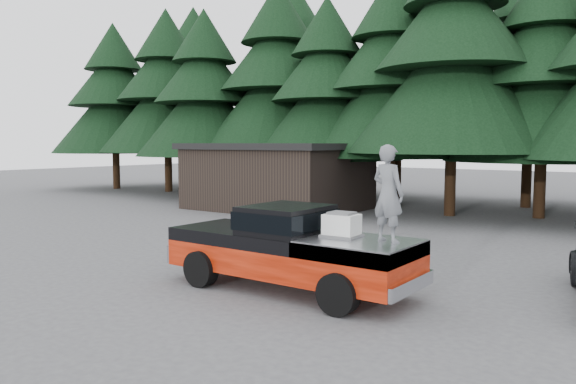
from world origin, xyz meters
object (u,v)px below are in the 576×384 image
Objects in this scene: air_compressor at (342,226)px; utility_building at (278,176)px; pickup_truck at (290,261)px; man_on_bed at (388,193)px.

utility_building is (-11.06, 12.29, 0.10)m from air_compressor.
air_compressor is at bearing 4.21° from pickup_truck.
pickup_truck is 15.80m from utility_building.
man_on_bed reaches higher than pickup_truck.
utility_building is (-12.10, 12.23, -0.65)m from man_on_bed.
man_on_bed is 17.22m from utility_building.
pickup_truck is 2.86m from man_on_bed.
pickup_truck is 3.05× the size of man_on_bed.
utility_building is at bearing 128.88° from air_compressor.
man_on_bed is 0.23× the size of utility_building.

